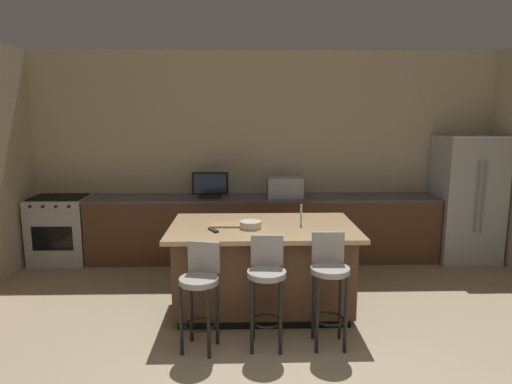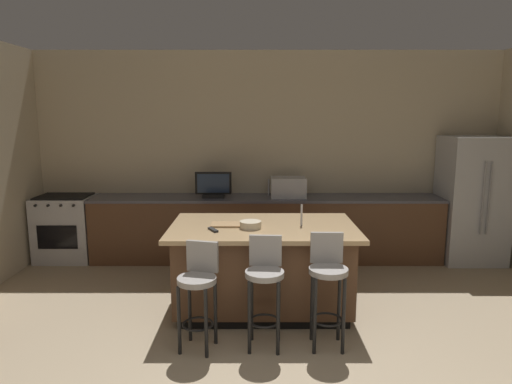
{
  "view_description": "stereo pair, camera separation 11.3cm",
  "coord_description": "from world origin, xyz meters",
  "px_view_note": "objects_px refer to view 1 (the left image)",
  "views": [
    {
      "loc": [
        -0.28,
        -2.41,
        2.04
      ],
      "look_at": [
        -0.15,
        2.72,
        1.16
      ],
      "focal_mm": 31.57,
      "sensor_mm": 36.0,
      "label": 1
    },
    {
      "loc": [
        -0.17,
        -2.41,
        2.04
      ],
      "look_at": [
        -0.15,
        2.72,
        1.16
      ],
      "focal_mm": 31.57,
      "sensor_mm": 36.0,
      "label": 2
    }
  ],
  "objects_px": {
    "cutting_board": "(226,225)",
    "range_oven": "(61,229)",
    "kitchen_island": "(263,267)",
    "fruit_bowl": "(251,225)",
    "refrigerator": "(466,199)",
    "bar_stool_center": "(267,282)",
    "bar_stool_right": "(329,279)",
    "tv_monitor": "(210,186)",
    "tv_remote": "(213,230)",
    "microwave": "(285,187)",
    "bar_stool_left": "(200,287)"
  },
  "relations": [
    {
      "from": "bar_stool_center",
      "to": "bar_stool_right",
      "type": "height_order",
      "value": "bar_stool_right"
    },
    {
      "from": "bar_stool_left",
      "to": "bar_stool_center",
      "type": "bearing_deg",
      "value": 16.23
    },
    {
      "from": "microwave",
      "to": "cutting_board",
      "type": "height_order",
      "value": "microwave"
    },
    {
      "from": "bar_stool_right",
      "to": "cutting_board",
      "type": "xyz_separation_m",
      "value": [
        -0.93,
        0.76,
        0.31
      ]
    },
    {
      "from": "microwave",
      "to": "tv_remote",
      "type": "bearing_deg",
      "value": -114.96
    },
    {
      "from": "fruit_bowl",
      "to": "refrigerator",
      "type": "bearing_deg",
      "value": 29.44
    },
    {
      "from": "refrigerator",
      "to": "bar_stool_right",
      "type": "xyz_separation_m",
      "value": [
        -2.37,
        -2.37,
        -0.27
      ]
    },
    {
      "from": "tv_monitor",
      "to": "tv_remote",
      "type": "bearing_deg",
      "value": -84.86
    },
    {
      "from": "refrigerator",
      "to": "microwave",
      "type": "height_order",
      "value": "refrigerator"
    },
    {
      "from": "bar_stool_right",
      "to": "bar_stool_center",
      "type": "bearing_deg",
      "value": -177.78
    },
    {
      "from": "fruit_bowl",
      "to": "cutting_board",
      "type": "distance_m",
      "value": 0.28
    },
    {
      "from": "kitchen_island",
      "to": "tv_remote",
      "type": "relative_size",
      "value": 11.26
    },
    {
      "from": "bar_stool_center",
      "to": "tv_remote",
      "type": "bearing_deg",
      "value": 135.93
    },
    {
      "from": "bar_stool_center",
      "to": "microwave",
      "type": "bearing_deg",
      "value": 85.26
    },
    {
      "from": "range_oven",
      "to": "tv_remote",
      "type": "relative_size",
      "value": 5.45
    },
    {
      "from": "bar_stool_center",
      "to": "range_oven",
      "type": "bearing_deg",
      "value": 142.64
    },
    {
      "from": "cutting_board",
      "to": "range_oven",
      "type": "bearing_deg",
      "value": 145.2
    },
    {
      "from": "kitchen_island",
      "to": "cutting_board",
      "type": "xyz_separation_m",
      "value": [
        -0.38,
        0.01,
        0.45
      ]
    },
    {
      "from": "kitchen_island",
      "to": "fruit_bowl",
      "type": "relative_size",
      "value": 8.83
    },
    {
      "from": "refrigerator",
      "to": "fruit_bowl",
      "type": "relative_size",
      "value": 8.09
    },
    {
      "from": "bar_stool_left",
      "to": "bar_stool_right",
      "type": "xyz_separation_m",
      "value": [
        1.13,
        0.04,
        0.05
      ]
    },
    {
      "from": "tv_monitor",
      "to": "bar_stool_left",
      "type": "bearing_deg",
      "value": -87.98
    },
    {
      "from": "refrigerator",
      "to": "cutting_board",
      "type": "bearing_deg",
      "value": -154.03
    },
    {
      "from": "refrigerator",
      "to": "cutting_board",
      "type": "relative_size",
      "value": 5.43
    },
    {
      "from": "refrigerator",
      "to": "bar_stool_left",
      "type": "relative_size",
      "value": 1.86
    },
    {
      "from": "kitchen_island",
      "to": "refrigerator",
      "type": "distance_m",
      "value": 3.37
    },
    {
      "from": "kitchen_island",
      "to": "cutting_board",
      "type": "relative_size",
      "value": 5.93
    },
    {
      "from": "range_oven",
      "to": "tv_monitor",
      "type": "height_order",
      "value": "tv_monitor"
    },
    {
      "from": "range_oven",
      "to": "bar_stool_center",
      "type": "bearing_deg",
      "value": -41.33
    },
    {
      "from": "refrigerator",
      "to": "tv_monitor",
      "type": "height_order",
      "value": "refrigerator"
    },
    {
      "from": "range_oven",
      "to": "fruit_bowl",
      "type": "bearing_deg",
      "value": -33.93
    },
    {
      "from": "kitchen_island",
      "to": "bar_stool_right",
      "type": "xyz_separation_m",
      "value": [
        0.56,
        -0.76,
        0.14
      ]
    },
    {
      "from": "fruit_bowl",
      "to": "tv_remote",
      "type": "xyz_separation_m",
      "value": [
        -0.37,
        -0.1,
        -0.03
      ]
    },
    {
      "from": "refrigerator",
      "to": "bar_stool_right",
      "type": "height_order",
      "value": "refrigerator"
    },
    {
      "from": "kitchen_island",
      "to": "fruit_bowl",
      "type": "bearing_deg",
      "value": -139.56
    },
    {
      "from": "refrigerator",
      "to": "kitchen_island",
      "type": "bearing_deg",
      "value": -151.12
    },
    {
      "from": "bar_stool_right",
      "to": "fruit_bowl",
      "type": "distance_m",
      "value": 1.0
    },
    {
      "from": "kitchen_island",
      "to": "tv_remote",
      "type": "height_order",
      "value": "tv_remote"
    },
    {
      "from": "refrigerator",
      "to": "bar_stool_left",
      "type": "xyz_separation_m",
      "value": [
        -3.5,
        -2.41,
        -0.32
      ]
    },
    {
      "from": "fruit_bowl",
      "to": "tv_remote",
      "type": "distance_m",
      "value": 0.38
    },
    {
      "from": "range_oven",
      "to": "fruit_bowl",
      "type": "height_order",
      "value": "fruit_bowl"
    },
    {
      "from": "refrigerator",
      "to": "tv_monitor",
      "type": "distance_m",
      "value": 3.59
    },
    {
      "from": "bar_stool_right",
      "to": "fruit_bowl",
      "type": "bearing_deg",
      "value": 137.7
    },
    {
      "from": "microwave",
      "to": "bar_stool_right",
      "type": "xyz_separation_m",
      "value": [
        0.18,
        -2.42,
        -0.43
      ]
    },
    {
      "from": "microwave",
      "to": "cutting_board",
      "type": "distance_m",
      "value": 1.82
    },
    {
      "from": "kitchen_island",
      "to": "range_oven",
      "type": "distance_m",
      "value": 3.22
    },
    {
      "from": "bar_stool_left",
      "to": "fruit_bowl",
      "type": "xyz_separation_m",
      "value": [
        0.45,
        0.69,
        0.39
      ]
    },
    {
      "from": "fruit_bowl",
      "to": "cutting_board",
      "type": "bearing_deg",
      "value": 155.22
    },
    {
      "from": "refrigerator",
      "to": "range_oven",
      "type": "xyz_separation_m",
      "value": [
        -5.69,
        0.05,
        -0.42
      ]
    },
    {
      "from": "range_oven",
      "to": "bar_stool_left",
      "type": "bearing_deg",
      "value": -48.37
    }
  ]
}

